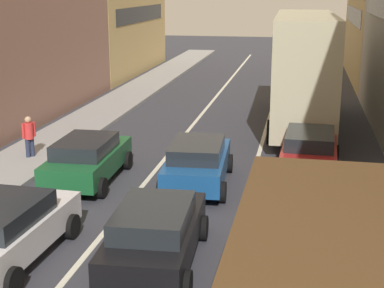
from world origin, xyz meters
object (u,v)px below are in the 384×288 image
(sedan_left_lane_third, at_px, (87,158))
(bus_mid_queue_primary, at_px, (303,65))
(hatchback_centre_lane_third, at_px, (197,162))
(sedan_centre_lane_second, at_px, (155,233))
(wagon_left_lane_second, at_px, (6,229))
(sedan_right_lane_behind_truck, at_px, (307,208))
(wagon_right_lane_far, at_px, (310,150))
(pedestrian_mid_sidewalk, at_px, (29,135))

(sedan_left_lane_third, distance_m, bus_mid_queue_primary, 11.49)
(bus_mid_queue_primary, bearing_deg, hatchback_centre_lane_third, 158.63)
(sedan_centre_lane_second, bearing_deg, wagon_left_lane_second, 94.61)
(sedan_left_lane_third, height_order, sedan_right_lane_behind_truck, same)
(sedan_centre_lane_second, xyz_separation_m, wagon_left_lane_second, (-3.44, -0.46, 0.00))
(sedan_centre_lane_second, relative_size, wagon_right_lane_far, 1.01)
(sedan_left_lane_third, distance_m, pedestrian_mid_sidewalk, 3.52)
(sedan_right_lane_behind_truck, xyz_separation_m, wagon_right_lane_far, (0.09, 5.44, 0.00))
(sedan_centre_lane_second, height_order, wagon_right_lane_far, same)
(sedan_right_lane_behind_truck, distance_m, wagon_right_lane_far, 5.45)
(wagon_right_lane_far, distance_m, bus_mid_queue_primary, 6.98)
(sedan_right_lane_behind_truck, relative_size, wagon_right_lane_far, 0.99)
(hatchback_centre_lane_third, distance_m, bus_mid_queue_primary, 9.53)
(sedan_right_lane_behind_truck, relative_size, bus_mid_queue_primary, 0.41)
(pedestrian_mid_sidewalk, bearing_deg, wagon_left_lane_second, -30.36)
(wagon_left_lane_second, height_order, hatchback_centre_lane_third, same)
(sedan_left_lane_third, height_order, bus_mid_queue_primary, bus_mid_queue_primary)
(bus_mid_queue_primary, bearing_deg, wagon_left_lane_second, 154.70)
(bus_mid_queue_primary, bearing_deg, sedan_centre_lane_second, 166.32)
(hatchback_centre_lane_third, bearing_deg, sedan_centre_lane_second, 177.17)
(sedan_right_lane_behind_truck, xyz_separation_m, pedestrian_mid_sidewalk, (-10.03, 4.96, 0.15))
(hatchback_centre_lane_third, xyz_separation_m, wagon_right_lane_far, (3.54, 2.08, 0.00))
(hatchback_centre_lane_third, relative_size, bus_mid_queue_primary, 0.42)
(sedan_centre_lane_second, relative_size, bus_mid_queue_primary, 0.42)
(hatchback_centre_lane_third, relative_size, pedestrian_mid_sidewalk, 2.65)
(wagon_left_lane_second, height_order, sedan_right_lane_behind_truck, same)
(pedestrian_mid_sidewalk, bearing_deg, wagon_right_lane_far, 39.85)
(wagon_left_lane_second, xyz_separation_m, bus_mid_queue_primary, (6.59, 14.82, 2.03))
(hatchback_centre_lane_third, relative_size, sedan_right_lane_behind_truck, 1.02)
(hatchback_centre_lane_third, bearing_deg, sedan_right_lane_behind_truck, -137.61)
(pedestrian_mid_sidewalk, bearing_deg, sedan_left_lane_third, 4.64)
(hatchback_centre_lane_third, distance_m, wagon_right_lane_far, 4.10)
(wagon_left_lane_second, bearing_deg, wagon_right_lane_far, -38.19)
(sedan_right_lane_behind_truck, xyz_separation_m, bus_mid_queue_primary, (-0.26, 12.11, 2.03))
(wagon_left_lane_second, bearing_deg, pedestrian_mid_sidewalk, 24.74)
(wagon_left_lane_second, relative_size, sedan_right_lane_behind_truck, 1.01)
(sedan_left_lane_third, bearing_deg, bus_mid_queue_primary, -38.61)
(hatchback_centre_lane_third, height_order, sedan_right_lane_behind_truck, same)
(sedan_left_lane_third, bearing_deg, hatchback_centre_lane_third, -86.98)
(bus_mid_queue_primary, height_order, pedestrian_mid_sidewalk, bus_mid_queue_primary)
(pedestrian_mid_sidewalk, bearing_deg, hatchback_centre_lane_third, 23.49)
(sedan_centre_lane_second, distance_m, sedan_left_lane_third, 6.46)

